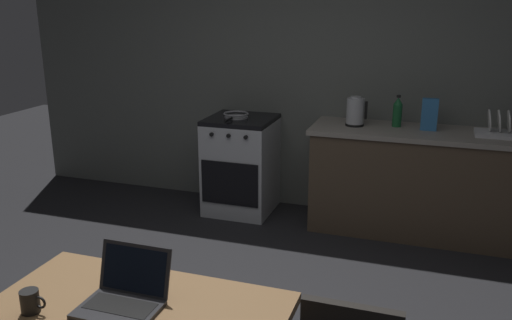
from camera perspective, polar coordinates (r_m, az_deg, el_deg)
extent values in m
cube|color=#5D605B|center=(5.01, 8.45, 8.83)|extent=(6.40, 0.10, 2.56)
cube|color=#4C3D2D|center=(4.78, 18.81, -2.69)|extent=(2.10, 0.60, 0.87)
cube|color=gray|center=(4.66, 19.33, 2.60)|extent=(2.16, 0.64, 0.04)
cube|color=#B7BABF|center=(5.06, -1.59, -0.71)|extent=(0.60, 0.60, 0.87)
cube|color=black|center=(4.95, -1.63, 4.33)|extent=(0.60, 0.60, 0.04)
cube|color=black|center=(4.81, -2.84, -2.54)|extent=(0.54, 0.01, 0.40)
cylinder|color=black|center=(4.74, -4.76, 2.73)|extent=(0.04, 0.02, 0.04)
cylinder|color=black|center=(4.68, -2.95, 2.58)|extent=(0.04, 0.02, 0.04)
cylinder|color=black|center=(4.62, -1.11, 2.43)|extent=(0.04, 0.02, 0.04)
cube|color=#232326|center=(2.28, -14.45, -15.19)|extent=(0.32, 0.22, 0.02)
cube|color=black|center=(2.28, -14.26, -14.80)|extent=(0.28, 0.12, 0.00)
cube|color=#232326|center=(2.32, -12.76, -11.25)|extent=(0.32, 0.07, 0.20)
cube|color=black|center=(2.32, -12.82, -11.33)|extent=(0.29, 0.06, 0.18)
cylinder|color=black|center=(4.69, 10.45, 3.75)|extent=(0.16, 0.16, 0.02)
cylinder|color=#B2B5BA|center=(4.67, 10.53, 5.16)|extent=(0.15, 0.15, 0.22)
cylinder|color=#B2B5BA|center=(4.64, 10.60, 6.57)|extent=(0.09, 0.09, 0.02)
cube|color=black|center=(4.65, 11.63, 5.21)|extent=(0.02, 0.02, 0.15)
cylinder|color=gray|center=(4.94, -2.13, 4.60)|extent=(0.22, 0.22, 0.01)
torus|color=gray|center=(4.93, -2.14, 4.95)|extent=(0.23, 0.23, 0.02)
cylinder|color=black|center=(4.75, -2.98, 4.29)|extent=(0.02, 0.18, 0.02)
cylinder|color=black|center=(2.37, -22.93, -13.69)|extent=(0.07, 0.07, 0.09)
torus|color=black|center=(2.33, -22.01, -13.88)|extent=(0.05, 0.01, 0.05)
cube|color=#3372B2|center=(4.64, 17.99, 4.63)|extent=(0.13, 0.05, 0.27)
cube|color=silver|center=(4.67, 24.31, 2.55)|extent=(0.34, 0.26, 0.03)
cylinder|color=white|center=(4.64, 23.61, 3.88)|extent=(0.04, 0.18, 0.18)
cylinder|color=white|center=(4.65, 24.47, 3.80)|extent=(0.04, 0.18, 0.18)
cylinder|color=white|center=(4.66, 25.32, 3.71)|extent=(0.04, 0.18, 0.18)
cylinder|color=#19592D|center=(4.72, 14.80, 4.60)|extent=(0.08, 0.08, 0.19)
cone|color=#19592D|center=(4.69, 14.92, 6.09)|extent=(0.08, 0.08, 0.06)
cylinder|color=black|center=(4.69, 14.95, 6.57)|extent=(0.03, 0.03, 0.02)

